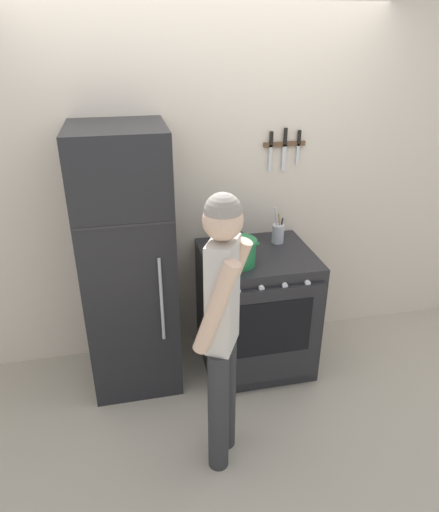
{
  "coord_description": "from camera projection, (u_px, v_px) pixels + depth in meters",
  "views": [
    {
      "loc": [
        -0.57,
        -3.11,
        2.3
      ],
      "look_at": [
        -0.01,
        -0.5,
        1.0
      ],
      "focal_mm": 32.0,
      "sensor_mm": 36.0,
      "label": 1
    }
  ],
  "objects": [
    {
      "name": "dutch_oven_pot",
      "position": [
        238.0,
        252.0,
        3.0
      ],
      "size": [
        0.28,
        0.24,
        0.2
      ],
      "color": "#237A42",
      "rests_on": "stove_range"
    },
    {
      "name": "wall_knife_strip",
      "position": [
        285.0,
        144.0,
        3.24
      ],
      "size": [
        0.31,
        0.03,
        0.31
      ],
      "color": "brown"
    },
    {
      "name": "refrigerator",
      "position": [
        128.0,
        264.0,
        3.06
      ],
      "size": [
        0.59,
        0.65,
        1.82
      ],
      "color": "black",
      "rests_on": "ground_plane"
    },
    {
      "name": "utensil_jar",
      "position": [
        278.0,
        233.0,
        3.33
      ],
      "size": [
        0.09,
        0.09,
        0.28
      ],
      "color": "#B7BABF",
      "rests_on": "stove_range"
    },
    {
      "name": "person",
      "position": [
        222.0,
        324.0,
        2.37
      ],
      "size": [
        0.37,
        0.41,
        1.65
      ],
      "rotation": [
        0.0,
        0.0,
        1.09
      ],
      "color": "#2D2D30",
      "rests_on": "ground_plane"
    },
    {
      "name": "wall_back",
      "position": [
        205.0,
        191.0,
        3.31
      ],
      "size": [
        10.0,
        0.06,
        2.55
      ],
      "color": "beige",
      "rests_on": "ground_plane"
    },
    {
      "name": "stove_range",
      "position": [
        256.0,
        310.0,
        3.37
      ],
      "size": [
        0.78,
        0.74,
        0.92
      ],
      "color": "#232326",
      "rests_on": "ground_plane"
    },
    {
      "name": "tea_kettle",
      "position": [
        231.0,
        238.0,
        3.26
      ],
      "size": [
        0.24,
        0.19,
        0.24
      ],
      "color": "black",
      "rests_on": "stove_range"
    },
    {
      "name": "ground_plane",
      "position": [
        208.0,
        337.0,
        3.84
      ],
      "size": [
        14.0,
        14.0,
        0.0
      ],
      "primitive_type": "plane",
      "color": "#B2A893"
    }
  ]
}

